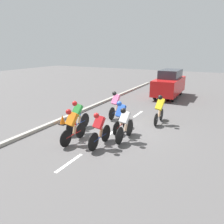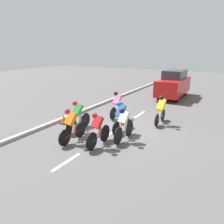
% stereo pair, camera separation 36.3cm
% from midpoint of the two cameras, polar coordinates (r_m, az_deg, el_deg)
% --- Properties ---
extents(ground_plane, '(60.00, 60.00, 0.00)m').
position_cam_midpoint_polar(ground_plane, '(10.37, 2.11, -4.66)').
color(ground_plane, '#565454').
extents(lane_stripe_near, '(0.12, 1.40, 0.01)m').
position_cam_midpoint_polar(lane_stripe_near, '(7.71, -10.46, -12.69)').
color(lane_stripe_near, white).
rests_on(lane_stripe_near, ground).
extents(lane_stripe_mid, '(0.12, 1.40, 0.01)m').
position_cam_midpoint_polar(lane_stripe_mid, '(10.11, 1.27, -5.20)').
color(lane_stripe_mid, white).
rests_on(lane_stripe_mid, ground).
extents(lane_stripe_far, '(0.12, 1.40, 0.01)m').
position_cam_midpoint_polar(lane_stripe_far, '(12.86, 8.10, -0.62)').
color(lane_stripe_far, white).
rests_on(lane_stripe_far, ground).
extents(curb, '(0.20, 29.38, 0.14)m').
position_cam_midpoint_polar(curb, '(11.86, -12.45, -1.97)').
color(curb, '#A8A399').
rests_on(curb, ground).
extents(cyclist_red, '(0.37, 1.67, 1.45)m').
position_cam_midpoint_polar(cyclist_red, '(8.41, -2.50, -4.35)').
color(cyclist_red, black).
rests_on(cyclist_red, ground).
extents(cyclist_white, '(0.37, 1.74, 1.47)m').
position_cam_midpoint_polar(cyclist_white, '(8.95, 4.26, -3.00)').
color(cyclist_white, black).
rests_on(cyclist_white, ground).
extents(cyclist_pink, '(0.37, 1.69, 1.53)m').
position_cam_midpoint_polar(cyclist_pink, '(11.92, 2.25, 2.17)').
color(cyclist_pink, black).
rests_on(cyclist_pink, ground).
extents(cyclist_orange, '(0.39, 1.67, 1.49)m').
position_cam_midpoint_polar(cyclist_orange, '(8.87, -9.39, -3.19)').
color(cyclist_orange, black).
rests_on(cyclist_orange, ground).
extents(cyclist_green, '(0.40, 1.76, 1.51)m').
position_cam_midpoint_polar(cyclist_green, '(10.06, -7.90, -0.75)').
color(cyclist_green, black).
rests_on(cyclist_green, ground).
extents(cyclist_blue, '(0.36, 1.66, 1.51)m').
position_cam_midpoint_polar(cyclist_blue, '(9.83, 3.38, -0.93)').
color(cyclist_blue, black).
rests_on(cyclist_blue, ground).
extents(cyclist_yellow, '(0.41, 1.64, 1.54)m').
position_cam_midpoint_polar(cyclist_yellow, '(11.17, 13.54, 0.82)').
color(cyclist_yellow, black).
rests_on(cyclist_yellow, ground).
extents(support_car, '(1.70, 4.38, 2.12)m').
position_cam_midpoint_polar(support_car, '(17.68, 16.35, 7.03)').
color(support_car, black).
rests_on(support_car, ground).
extents(traffic_cone, '(0.36, 0.36, 0.49)m').
position_cam_midpoint_polar(traffic_cone, '(11.35, -11.61, -1.86)').
color(traffic_cone, black).
rests_on(traffic_cone, ground).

